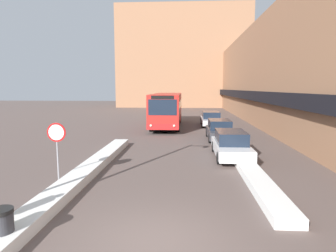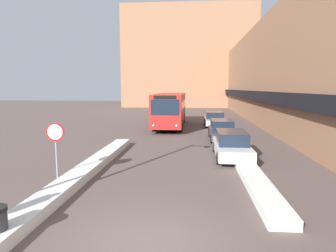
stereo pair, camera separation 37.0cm
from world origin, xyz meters
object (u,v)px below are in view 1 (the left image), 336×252
(city_bus, at_px, (167,109))
(parked_car_front, at_px, (231,144))
(parked_car_back, at_px, (211,119))
(trash_bin, at_px, (1,228))
(parked_car_middle, at_px, (220,130))
(stop_sign, at_px, (57,139))

(city_bus, relative_size, parked_car_front, 2.37)
(parked_car_front, bearing_deg, parked_car_back, 90.00)
(parked_car_back, relative_size, trash_bin, 5.09)
(parked_car_back, bearing_deg, parked_car_front, -90.00)
(parked_car_middle, bearing_deg, parked_car_front, -90.00)
(city_bus, relative_size, stop_sign, 4.56)
(parked_car_middle, height_order, trash_bin, parked_car_middle)
(trash_bin, bearing_deg, stop_sign, 98.60)
(city_bus, distance_m, parked_car_front, 13.73)
(stop_sign, bearing_deg, parked_car_back, 67.96)
(parked_car_front, xyz_separation_m, stop_sign, (-7.59, -4.90, 1.04))
(stop_sign, relative_size, trash_bin, 2.57)
(trash_bin, bearing_deg, parked_car_front, 55.02)
(parked_car_front, bearing_deg, parked_car_middle, 90.00)
(parked_car_middle, bearing_deg, city_bus, 121.10)
(city_bus, bearing_deg, stop_sign, -100.20)
(city_bus, height_order, trash_bin, city_bus)
(parked_car_front, bearing_deg, stop_sign, -147.13)
(parked_car_front, relative_size, parked_car_middle, 1.05)
(city_bus, xyz_separation_m, parked_car_front, (4.37, -12.98, -1.03))
(city_bus, height_order, parked_car_middle, city_bus)
(parked_car_back, bearing_deg, city_bus, -168.78)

